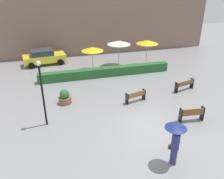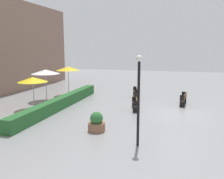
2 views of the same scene
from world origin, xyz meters
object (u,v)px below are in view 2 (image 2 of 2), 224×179
object	(u,v)px
bench_mid_center	(135,103)
patio_umbrella_white	(46,72)
patio_umbrella_yellow	(33,80)
lamp_post	(139,92)
patio_umbrella_yellow_far	(68,69)
bench_far_right	(136,92)
bench_near_right	(184,98)
planter_pot	(97,123)

from	to	relation	value
bench_mid_center	patio_umbrella_white	size ratio (longest dim) A/B	0.62
bench_mid_center	patio_umbrella_yellow	world-z (taller)	patio_umbrella_yellow
bench_mid_center	lamp_post	xyz separation A→B (m)	(-6.28, -1.27, 2.01)
patio_umbrella_yellow	lamp_post	bearing A→B (deg)	-118.57
patio_umbrella_yellow_far	bench_far_right	bearing A→B (deg)	-83.99
bench_far_right	patio_umbrella_yellow	distance (m)	8.98
lamp_post	patio_umbrella_white	xyz separation A→B (m)	(7.35, 9.00, -0.07)
patio_umbrella_yellow	patio_umbrella_yellow_far	xyz separation A→B (m)	(5.49, -0.08, 0.33)
bench_near_right	patio_umbrella_yellow_far	distance (m)	10.59
bench_far_right	lamp_post	world-z (taller)	lamp_post
bench_far_right	patio_umbrella_yellow_far	xyz separation A→B (m)	(-0.66, 6.25, 1.96)
bench_mid_center	patio_umbrella_yellow	size ratio (longest dim) A/B	0.69
planter_pot	patio_umbrella_yellow_far	distance (m)	10.68
patio_umbrella_yellow	patio_umbrella_white	bearing A→B (deg)	12.78
bench_far_right	planter_pot	distance (m)	9.38
bench_mid_center	planter_pot	xyz separation A→B (m)	(-4.94, 1.18, -0.04)
bench_mid_center	patio_umbrella_yellow	xyz separation A→B (m)	(-1.72, 7.09, 1.66)
planter_pot	lamp_post	distance (m)	3.46
patio_umbrella_white	patio_umbrella_yellow_far	size ratio (longest dim) A/B	0.98
bench_mid_center	patio_umbrella_white	bearing A→B (deg)	82.11
planter_pot	bench_near_right	bearing A→B (deg)	-31.31
bench_mid_center	patio_umbrella_yellow_far	size ratio (longest dim) A/B	0.61
planter_pot	patio_umbrella_white	size ratio (longest dim) A/B	0.40
patio_umbrella_yellow_far	lamp_post	bearing A→B (deg)	-140.51
planter_pot	patio_umbrella_yellow	world-z (taller)	patio_umbrella_yellow
patio_umbrella_yellow	patio_umbrella_yellow_far	bearing A→B (deg)	-0.88
planter_pot	patio_umbrella_yellow	distance (m)	6.95
lamp_post	patio_umbrella_white	distance (m)	11.62
bench_mid_center	bench_near_right	bearing A→B (deg)	-53.64
bench_far_right	lamp_post	distance (m)	11.08
patio_umbrella_yellow_far	bench_mid_center	bearing A→B (deg)	-118.27
bench_far_right	planter_pot	bearing A→B (deg)	177.47
bench_mid_center	bench_near_right	world-z (taller)	bench_near_right
bench_mid_center	patio_umbrella_white	world-z (taller)	patio_umbrella_white
lamp_post	patio_umbrella_white	size ratio (longest dim) A/B	1.57
lamp_post	bench_near_right	bearing A→B (deg)	-13.20
bench_near_right	patio_umbrella_white	world-z (taller)	patio_umbrella_white
patio_umbrella_yellow	bench_far_right	bearing A→B (deg)	-45.83
bench_mid_center	patio_umbrella_yellow_far	distance (m)	8.20
bench_near_right	lamp_post	distance (m)	9.17
patio_umbrella_yellow	patio_umbrella_white	world-z (taller)	patio_umbrella_white
lamp_post	planter_pot	bearing A→B (deg)	61.35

